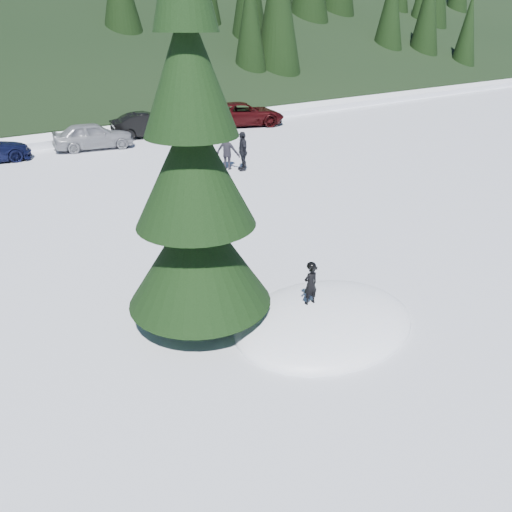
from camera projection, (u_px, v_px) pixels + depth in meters
ground at (324, 323)px, 11.51m from camera, size 200.00×200.00×0.00m
snow_mound at (324, 323)px, 11.51m from camera, size 4.48×3.52×0.96m
spruce_tall at (194, 183)px, 10.20m from camera, size 3.20×3.20×8.60m
spruce_short at (203, 211)px, 12.27m from camera, size 2.20×2.20×5.37m
child_skier at (311, 284)px, 11.20m from camera, size 0.38×0.27×0.96m
adult_0 at (187, 158)px, 21.89m from camera, size 1.14×1.05×1.88m
adult_1 at (243, 151)px, 23.16m from camera, size 0.78×1.14×1.80m
adult_2 at (227, 150)px, 23.34m from camera, size 1.24×1.35×1.82m
car_4 at (93, 136)px, 27.22m from camera, size 4.52×2.58×1.45m
car_5 at (148, 125)px, 30.17m from camera, size 4.63×2.41×1.45m
car_6 at (243, 114)px, 33.49m from camera, size 6.06×4.46×1.53m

